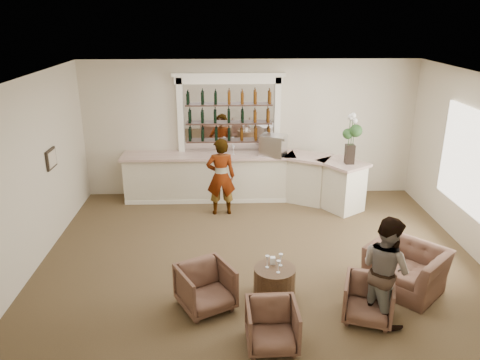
% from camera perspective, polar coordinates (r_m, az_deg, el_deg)
% --- Properties ---
extents(ground, '(8.00, 8.00, 0.00)m').
position_cam_1_polar(ground, '(8.72, 2.38, -9.92)').
color(ground, brown).
rests_on(ground, ground).
extents(room_shell, '(8.04, 7.02, 3.32)m').
position_cam_1_polar(room_shell, '(8.53, 3.34, 6.33)').
color(room_shell, beige).
rests_on(room_shell, ground).
extents(bar_counter, '(5.72, 1.80, 1.14)m').
position_cam_1_polar(bar_counter, '(11.20, 0.46, 0.27)').
color(bar_counter, white).
rests_on(bar_counter, ground).
extents(back_bar_alcove, '(2.64, 0.25, 3.00)m').
position_cam_1_polar(back_bar_alcove, '(11.19, -1.35, 8.01)').
color(back_bar_alcove, white).
rests_on(back_bar_alcove, ground).
extents(cocktail_table, '(0.67, 0.67, 0.50)m').
position_cam_1_polar(cocktail_table, '(7.68, 4.22, -12.29)').
color(cocktail_table, '#4F3722').
rests_on(cocktail_table, ground).
extents(sommelier, '(0.67, 0.46, 1.76)m').
position_cam_1_polar(sommelier, '(10.37, -2.35, 0.40)').
color(sommelier, gray).
rests_on(sommelier, ground).
extents(guest, '(0.91, 0.99, 1.65)m').
position_cam_1_polar(guest, '(7.17, 17.30, -10.38)').
color(guest, gray).
rests_on(guest, ground).
extents(armchair_left, '(1.04, 1.04, 0.71)m').
position_cam_1_polar(armchair_left, '(7.35, -4.21, -12.92)').
color(armchair_left, brown).
rests_on(armchair_left, ground).
extents(armchair_center, '(0.71, 0.73, 0.64)m').
position_cam_1_polar(armchair_center, '(6.64, 3.92, -17.33)').
color(armchair_center, brown).
rests_on(armchair_center, ground).
extents(armchair_right, '(0.89, 0.90, 0.65)m').
position_cam_1_polar(armchair_right, '(7.36, 15.38, -13.88)').
color(armchair_right, brown).
rests_on(armchair_right, ground).
extents(armchair_far, '(1.51, 1.51, 0.74)m').
position_cam_1_polar(armchair_far, '(8.24, 19.61, -10.14)').
color(armchair_far, brown).
rests_on(armchair_far, ground).
extents(espresso_machine, '(0.70, 0.66, 0.49)m').
position_cam_1_polar(espresso_machine, '(10.98, 4.06, 4.25)').
color(espresso_machine, silver).
rests_on(espresso_machine, bar_counter).
extents(flower_vase, '(0.30, 0.30, 1.14)m').
position_cam_1_polar(flower_vase, '(10.53, 13.40, 5.32)').
color(flower_vase, black).
rests_on(flower_vase, bar_counter).
extents(wine_glass_bar_left, '(0.07, 0.07, 0.21)m').
position_cam_1_polar(wine_glass_bar_left, '(11.06, -0.81, 3.67)').
color(wine_glass_bar_left, white).
rests_on(wine_glass_bar_left, bar_counter).
extents(wine_glass_bar_right, '(0.07, 0.07, 0.21)m').
position_cam_1_polar(wine_glass_bar_right, '(11.04, -1.89, 3.63)').
color(wine_glass_bar_right, white).
rests_on(wine_glass_bar_right, bar_counter).
extents(wine_glass_tbl_a, '(0.07, 0.07, 0.21)m').
position_cam_1_polar(wine_glass_tbl_a, '(7.51, 3.34, -9.90)').
color(wine_glass_tbl_a, white).
rests_on(wine_glass_tbl_a, cocktail_table).
extents(wine_glass_tbl_b, '(0.07, 0.07, 0.21)m').
position_cam_1_polar(wine_glass_tbl_b, '(7.58, 4.98, -9.67)').
color(wine_glass_tbl_b, white).
rests_on(wine_glass_tbl_b, cocktail_table).
extents(wine_glass_tbl_c, '(0.07, 0.07, 0.21)m').
position_cam_1_polar(wine_glass_tbl_c, '(7.39, 4.70, -10.48)').
color(wine_glass_tbl_c, white).
rests_on(wine_glass_tbl_c, cocktail_table).
extents(napkin_holder, '(0.08, 0.08, 0.12)m').
position_cam_1_polar(napkin_holder, '(7.64, 4.01, -9.77)').
color(napkin_holder, white).
rests_on(napkin_holder, cocktail_table).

